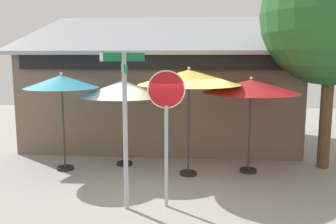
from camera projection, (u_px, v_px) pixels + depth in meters
ground_plane at (173, 189)px, 8.33m from camera, size 28.00×28.00×0.10m
cafe_building at (163, 94)px, 12.87m from camera, size 9.23×5.24×4.67m
street_sign_post at (125, 116)px, 6.89m from camera, size 0.81×0.75×3.11m
stop_sign at (166, 114)px, 6.98m from camera, size 0.74×0.12×2.76m
patio_umbrella_teal_left at (62, 83)px, 9.32m from camera, size 1.93×1.93×2.62m
patio_umbrella_ivory_center at (123, 89)px, 9.77m from camera, size 2.39×2.39×2.46m
patio_umbrella_mustard_right at (189, 78)px, 8.86m from camera, size 2.57×2.57×2.78m
patio_umbrella_crimson_far_right at (251, 87)px, 9.12m from camera, size 2.47×2.47×2.52m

